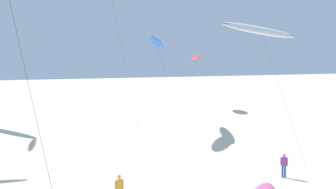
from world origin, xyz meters
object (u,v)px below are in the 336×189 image
flying_kite_9 (196,57)px  person_mid_field (119,188)px  flying_kite_8 (261,30)px  person_near_right (284,164)px  flying_kite_6 (157,44)px

flying_kite_9 → person_mid_field: bearing=-122.3°
flying_kite_8 → flying_kite_9: (7.14, 26.56, -2.12)m
person_near_right → flying_kite_8: bearing=67.2°
flying_kite_9 → flying_kite_6: bearing=-132.6°
flying_kite_6 → person_near_right: flying_kite_6 is taller
flying_kite_6 → flying_kite_9: 16.39m
flying_kite_9 → flying_kite_8: bearing=-105.1°
flying_kite_8 → person_near_right: bearing=-112.8°
flying_kite_6 → person_near_right: (1.01, -21.41, -8.75)m
person_near_right → person_mid_field: 11.30m
flying_kite_8 → person_mid_field: (-14.18, -7.15, -9.36)m
flying_kite_9 → person_mid_field: (-21.33, -33.71, -7.25)m
person_near_right → flying_kite_9: bearing=73.3°
flying_kite_9 → person_near_right: flying_kite_9 is taller
flying_kite_8 → person_near_right: size_ratio=6.86×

